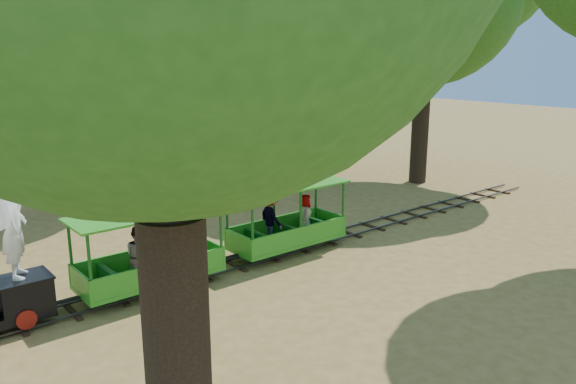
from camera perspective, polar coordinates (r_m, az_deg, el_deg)
ground at (r=15.22m, az=0.86°, el=-5.78°), size 90.00×90.00×0.00m
track at (r=15.19m, az=0.86°, el=-5.54°), size 22.00×1.00×0.10m
carriage_front at (r=12.74m, az=-13.79°, el=-6.42°), size 3.31×1.39×1.72m
carriage_rear at (r=14.75m, az=-0.32°, el=-3.16°), size 3.31×1.35×1.72m
oak_ne at (r=23.71m, az=-0.93°, el=18.19°), size 8.60×7.56×9.96m
fence at (r=21.55m, az=-13.00°, el=1.41°), size 18.10×0.10×1.00m
shrub_mid_w at (r=22.64m, az=-14.57°, el=2.70°), size 2.55×1.96×1.77m
shrub_mid_e at (r=24.03m, az=-8.07°, el=3.45°), size 2.30×1.77×1.59m
shrub_east at (r=25.09m, az=-4.24°, el=4.04°), size 2.35×1.81×1.63m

